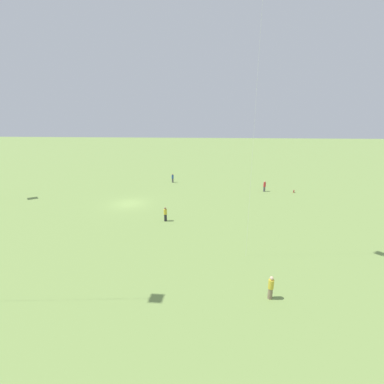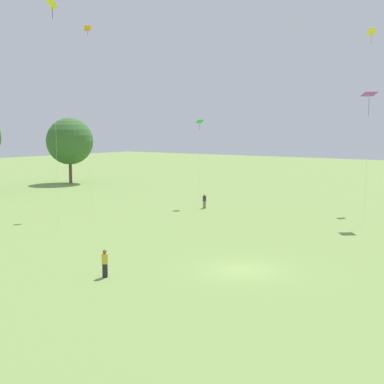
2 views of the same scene
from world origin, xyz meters
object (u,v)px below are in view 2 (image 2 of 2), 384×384
Objects in this scene: person_2 at (105,263)px; kite_6 at (369,98)px; kite_1 at (53,20)px; person_0 at (204,201)px; kite_0 at (371,43)px; kite_5 at (200,126)px; kite_4 at (88,48)px.

kite_6 reaches higher than person_2.
kite_1 is at bearing 46.54° from kite_6.
person_0 is at bearing 8.69° from kite_6.
person_2 reaches higher than person_0.
person_0 is 24.96m from kite_0.
person_0 is 8.49m from kite_5.
person_2 is at bearing 122.19° from kite_4.
kite_1 reaches higher than kite_5.
kite_4 is at bearing -9.91° from kite_1.
person_2 is at bearing 98.11° from kite_5.
kite_5 is (9.63, -7.28, -7.91)m from kite_4.
kite_5 reaches higher than person_2.
kite_1 is 1.61× the size of kite_6.
kite_0 reaches higher than kite_6.
kite_6 is (27.03, -6.34, 10.52)m from person_2.
kite_4 is 1.61× the size of kite_6.
kite_0 reaches higher than person_0.
kite_4 is at bearing 36.66° from kite_5.
kite_1 is (-17.24, 3.37, 16.71)m from person_0.
kite_4 is at bearing 23.71° from kite_6.
person_0 is at bearing 120.78° from kite_5.
person_2 is 29.70m from kite_6.
person_0 is 20.06m from kite_4.
person_0 is 0.08× the size of kite_1.
person_2 is 0.09× the size of kite_4.
kite_0 is at bearing 105.67° from person_2.
person_0 is at bearing -52.59° from kite_1.
kite_6 is (1.41, -16.90, 10.56)m from person_0.
person_2 is 31.05m from kite_5.
kite_0 is (12.46, -13.37, 17.00)m from person_0.
kite_6 reaches higher than person_0.
kite_4 reaches higher than kite_6.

